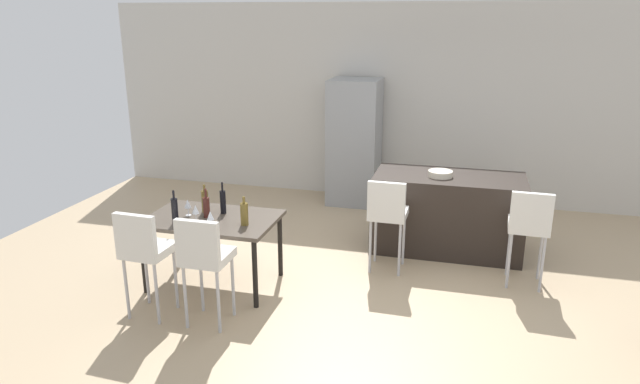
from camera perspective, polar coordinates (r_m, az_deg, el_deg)
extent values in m
plane|color=tan|center=(6.19, 7.61, -8.87)|extent=(10.00, 10.00, 0.00)
cube|color=beige|center=(8.65, 10.71, 8.59)|extent=(10.00, 0.12, 2.90)
cube|color=black|center=(6.94, 12.60, -2.07)|extent=(1.73, 0.82, 0.92)
cube|color=silver|center=(6.24, 6.84, -2.14)|extent=(0.40, 0.40, 0.08)
cube|color=silver|center=(6.01, 6.66, -0.68)|extent=(0.40, 0.06, 0.36)
cylinder|color=#B2B2B7|center=(6.53, 5.57, -4.43)|extent=(0.03, 0.03, 0.61)
cylinder|color=#B2B2B7|center=(6.49, 8.36, -4.68)|extent=(0.03, 0.03, 0.61)
cylinder|color=#B2B2B7|center=(6.24, 5.04, -5.48)|extent=(0.03, 0.03, 0.61)
cylinder|color=#B2B2B7|center=(6.20, 7.96, -5.75)|extent=(0.03, 0.03, 0.61)
cube|color=silver|center=(6.22, 20.13, -3.17)|extent=(0.41, 0.41, 0.08)
cube|color=silver|center=(5.99, 20.41, -1.75)|extent=(0.40, 0.07, 0.36)
cylinder|color=#B2B2B7|center=(6.48, 18.35, -5.44)|extent=(0.03, 0.03, 0.61)
cylinder|color=#B2B2B7|center=(6.51, 21.17, -5.67)|extent=(0.03, 0.03, 0.61)
cylinder|color=#B2B2B7|center=(6.19, 18.38, -6.55)|extent=(0.03, 0.03, 0.61)
cylinder|color=#B2B2B7|center=(6.21, 21.34, -6.78)|extent=(0.03, 0.03, 0.61)
cube|color=#4C4238|center=(5.92, -10.76, -2.69)|extent=(1.32, 0.86, 0.04)
cylinder|color=black|center=(6.62, -13.91, -4.15)|extent=(0.05, 0.05, 0.70)
cylinder|color=black|center=(6.15, -4.01, -5.33)|extent=(0.05, 0.05, 0.70)
cylinder|color=black|center=(6.04, -17.25, -6.57)|extent=(0.05, 0.05, 0.70)
cylinder|color=black|center=(5.52, -6.52, -8.16)|extent=(0.05, 0.05, 0.70)
cube|color=silver|center=(5.49, -16.80, -5.55)|extent=(0.42, 0.42, 0.08)
cube|color=silver|center=(5.28, -18.03, -4.01)|extent=(0.40, 0.08, 0.36)
cylinder|color=#B2B2B7|center=(5.83, -16.94, -7.89)|extent=(0.03, 0.03, 0.61)
cylinder|color=#B2B2B7|center=(5.67, -14.24, -8.42)|extent=(0.03, 0.03, 0.61)
cylinder|color=#B2B2B7|center=(5.60, -18.78, -9.16)|extent=(0.03, 0.03, 0.61)
cylinder|color=#B2B2B7|center=(5.43, -16.01, -9.76)|extent=(0.03, 0.03, 0.61)
cube|color=silver|center=(5.22, -11.19, -6.35)|extent=(0.40, 0.40, 0.08)
cube|color=silver|center=(4.99, -12.18, -4.78)|extent=(0.40, 0.06, 0.36)
cylinder|color=#B2B2B7|center=(5.56, -11.77, -8.78)|extent=(0.03, 0.03, 0.61)
cylinder|color=#B2B2B7|center=(5.43, -8.70, -9.25)|extent=(0.03, 0.03, 0.61)
cylinder|color=#B2B2B7|center=(5.30, -13.31, -10.21)|extent=(0.03, 0.03, 0.61)
cylinder|color=#B2B2B7|center=(5.17, -10.12, -10.75)|extent=(0.03, 0.03, 0.61)
cylinder|color=black|center=(5.78, -14.32, -1.88)|extent=(0.06, 0.06, 0.26)
cylinder|color=black|center=(5.72, -14.45, -0.25)|extent=(0.02, 0.02, 0.08)
cylinder|color=#471E19|center=(5.90, -11.29, -1.53)|extent=(0.07, 0.07, 0.21)
cylinder|color=#471E19|center=(5.85, -11.38, -0.13)|extent=(0.02, 0.02, 0.10)
cylinder|color=black|center=(5.98, -9.68, -1.00)|extent=(0.06, 0.06, 0.24)
cylinder|color=black|center=(5.93, -9.76, 0.53)|extent=(0.02, 0.02, 0.09)
cylinder|color=brown|center=(5.62, -7.58, -2.21)|extent=(0.08, 0.08, 0.22)
cylinder|color=brown|center=(5.57, -7.64, -0.80)|extent=(0.03, 0.03, 0.07)
cylinder|color=brown|center=(6.05, -11.44, -0.93)|extent=(0.07, 0.07, 0.23)
cylinder|color=brown|center=(6.01, -11.52, 0.41)|extent=(0.03, 0.03, 0.07)
cylinder|color=silver|center=(5.83, -12.28, -2.87)|extent=(0.06, 0.06, 0.00)
cylinder|color=silver|center=(5.82, -12.30, -2.48)|extent=(0.01, 0.01, 0.08)
cone|color=silver|center=(5.79, -12.35, -1.69)|extent=(0.07, 0.07, 0.09)
cylinder|color=silver|center=(5.63, -10.85, -3.53)|extent=(0.06, 0.06, 0.00)
cylinder|color=silver|center=(5.61, -10.87, -3.13)|extent=(0.01, 0.01, 0.08)
cone|color=silver|center=(5.59, -10.92, -2.31)|extent=(0.07, 0.07, 0.09)
cylinder|color=silver|center=(6.02, -13.02, -2.27)|extent=(0.06, 0.06, 0.00)
cylinder|color=silver|center=(6.01, -13.04, -1.90)|extent=(0.01, 0.01, 0.08)
cone|color=silver|center=(5.98, -13.10, -1.13)|extent=(0.07, 0.07, 0.09)
cube|color=#939699|center=(8.45, 3.46, 5.00)|extent=(0.72, 0.68, 1.84)
cylinder|color=beige|center=(6.74, 11.95, 1.80)|extent=(0.28, 0.28, 0.07)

